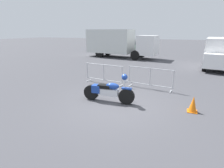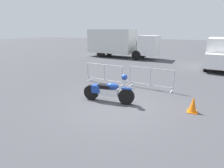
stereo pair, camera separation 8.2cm
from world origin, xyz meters
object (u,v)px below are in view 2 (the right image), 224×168
crowd_barrier_near (104,74)px  crowd_barrier_far (150,78)px  delivery_van (221,52)px  traffic_cone (193,105)px  parked_car_maroon (119,44)px  pedestrian (144,48)px  parked_car_green (135,46)px  parked_car_blue (101,44)px  motorcycle (108,91)px  box_truck (119,42)px

crowd_barrier_near → crowd_barrier_far: bearing=0.0°
delivery_van → traffic_cone: (-2.12, -9.35, -0.95)m
traffic_cone → parked_car_maroon: bearing=116.9°
delivery_van → pedestrian: size_ratio=3.09×
parked_car_maroon → pedestrian: 8.32m
parked_car_green → crowd_barrier_near: bearing=-162.3°
parked_car_blue → traffic_cone: parked_car_blue is taller
motorcycle → parked_car_green: parked_car_green is taller
crowd_barrier_near → pedestrian: bearing=92.7°
delivery_van → pedestrian: (-7.19, 5.31, -0.32)m
crowd_barrier_near → parked_car_green: bearing=100.0°
motorcycle → box_truck: size_ratio=0.28×
crowd_barrier_near → box_truck: 10.38m
parked_car_blue → parked_car_green: parked_car_blue is taller
pedestrian → parked_car_blue: bearing=87.7°
parked_car_maroon → pedestrian: size_ratio=2.70×
parked_car_blue → pedestrian: bearing=-115.8°
parked_car_blue → parked_car_green: (5.88, -0.14, -0.02)m
crowd_barrier_near → traffic_cone: (4.47, -2.09, -0.27)m
crowd_barrier_near → pedestrian: size_ratio=1.38×
box_truck → parked_car_maroon: (-3.30, 8.86, -0.88)m
box_truck → crowd_barrier_near: bearing=-68.1°
traffic_cone → pedestrian: bearing=109.1°
delivery_van → parked_car_green: size_ratio=1.25×
delivery_van → crowd_barrier_far: bearing=-20.8°
motorcycle → delivery_van: (5.32, 9.61, 0.77)m
motorcycle → traffic_cone: (3.20, 0.26, -0.18)m
parked_car_maroon → traffic_cone: size_ratio=7.74×
parked_car_maroon → pedestrian: (5.54, -6.21, 0.17)m
delivery_van → pedestrian: 8.94m
box_truck → parked_car_blue: (-6.24, 8.27, -0.93)m
parked_car_blue → box_truck: bearing=-135.3°
crowd_barrier_far → delivery_van: 8.34m
pedestrian → delivery_van: bearing=-95.2°
crowd_barrier_near → parked_car_green: 18.33m
parked_car_maroon → pedestrian: bearing=-130.6°
parked_car_blue → motorcycle: bearing=-145.6°
pedestrian → crowd_barrier_far: bearing=-134.7°
pedestrian → traffic_cone: size_ratio=2.86×
parked_car_blue → traffic_cone: 24.39m
parked_car_blue → crowd_barrier_near: bearing=-145.8°
crowd_barrier_near → traffic_cone: crowd_barrier_near is taller
crowd_barrier_near → box_truck: size_ratio=0.29×
crowd_barrier_far → parked_car_green: parked_car_green is taller
traffic_cone → crowd_barrier_near: bearing=155.0°
parked_car_maroon → parked_car_green: size_ratio=1.09×
motorcycle → traffic_cone: bearing=1.6°
parked_car_green → pedestrian: bearing=-146.9°
pedestrian → parked_car_maroon: bearing=73.0°
crowd_barrier_near → parked_car_maroon: 19.76m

